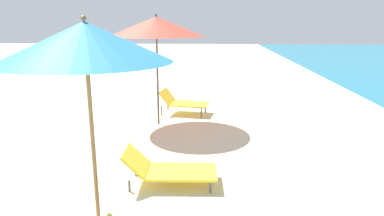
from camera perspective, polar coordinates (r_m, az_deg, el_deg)
umbrella_second at (r=3.96m, az=-17.41°, el=10.44°), size 1.93×1.93×2.57m
lounger_second_shoreside at (r=5.45m, az=-4.04°, el=-10.10°), size 1.47×0.70×0.57m
umbrella_farthest at (r=8.26m, az=-6.00°, el=13.38°), size 2.27×2.27×2.68m
lounger_farthest_shoreside at (r=9.47m, az=-1.59°, el=1.03°), size 1.38×0.90×0.66m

